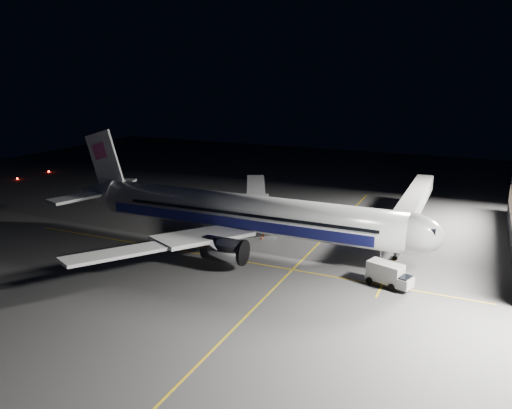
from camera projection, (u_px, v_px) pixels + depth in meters
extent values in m
plane|color=#4C4C4F|center=(245.00, 246.00, 76.56)|extent=(200.00, 200.00, 0.00)
cube|color=gold|center=(307.00, 255.00, 72.56)|extent=(0.25, 80.00, 0.01)
cube|color=gold|center=(227.00, 259.00, 71.29)|extent=(70.00, 0.25, 0.01)
cube|color=gold|center=(402.00, 246.00, 76.54)|extent=(0.25, 40.00, 0.01)
cylinder|color=silver|center=(245.00, 213.00, 75.18)|extent=(48.00, 5.60, 5.60)
ellipsoid|color=silver|center=(409.00, 233.00, 65.58)|extent=(8.96, 5.60, 5.60)
cube|color=black|center=(428.00, 228.00, 64.40)|extent=(2.20, 3.40, 0.90)
cone|color=silver|center=(97.00, 192.00, 86.51)|extent=(9.00, 5.49, 5.49)
cube|color=navy|center=(247.00, 213.00, 78.26)|extent=(42.24, 0.25, 1.50)
cube|color=navy|center=(230.00, 222.00, 73.37)|extent=(42.24, 0.25, 1.50)
cube|color=silver|center=(252.00, 208.00, 83.63)|extent=(11.36, 15.23, 1.53)
cube|color=silver|center=(204.00, 236.00, 69.57)|extent=(11.36, 15.23, 1.53)
cube|color=silver|center=(256.00, 185.00, 96.39)|extent=(8.57, 13.22, 1.31)
cube|color=silver|center=(116.00, 254.00, 60.36)|extent=(8.57, 13.22, 1.31)
cube|color=silver|center=(119.00, 185.00, 90.80)|extent=(6.20, 9.67, 0.45)
cube|color=silver|center=(77.00, 197.00, 81.66)|extent=(6.20, 9.67, 0.45)
cube|color=white|center=(105.00, 160.00, 84.05)|extent=(7.53, 0.40, 10.28)
cube|color=#E84FA1|center=(100.00, 151.00, 84.01)|extent=(3.22, 0.55, 3.22)
cylinder|color=#B7B7BF|center=(275.00, 216.00, 83.33)|extent=(5.60, 3.40, 3.40)
cylinder|color=#B7B7BF|center=(224.00, 250.00, 67.51)|extent=(5.60, 3.40, 3.40)
cylinder|color=#9999A0|center=(380.00, 258.00, 68.03)|extent=(0.26, 0.26, 2.50)
cylinder|color=black|center=(380.00, 264.00, 68.24)|extent=(0.90, 0.70, 0.90)
cylinder|color=#9999A0|center=(240.00, 228.00, 81.21)|extent=(0.26, 0.26, 2.50)
cylinder|color=#9999A0|center=(214.00, 244.00, 73.66)|extent=(0.26, 0.26, 2.50)
cylinder|color=black|center=(240.00, 232.00, 81.40)|extent=(1.10, 1.60, 1.10)
cylinder|color=black|center=(214.00, 248.00, 73.84)|extent=(1.10, 1.60, 1.10)
cube|color=#B2B2B7|center=(413.00, 202.00, 84.18)|extent=(3.00, 33.90, 2.80)
cube|color=#B2B2B7|center=(398.00, 228.00, 70.25)|extent=(3.60, 3.20, 3.40)
cylinder|color=#9999A0|center=(397.00, 248.00, 71.04)|extent=(0.70, 0.70, 3.10)
cylinder|color=black|center=(395.00, 258.00, 70.57)|extent=(0.70, 0.30, 0.70)
cylinder|color=black|center=(397.00, 254.00, 72.15)|extent=(0.70, 0.30, 0.70)
sphere|color=#FF140A|center=(17.00, 179.00, 122.89)|extent=(0.44, 0.44, 0.44)
sphere|color=#FF140A|center=(49.00, 171.00, 131.68)|extent=(0.44, 0.44, 0.44)
cube|color=silver|center=(385.00, 272.00, 62.28)|extent=(4.81, 3.45, 2.39)
cube|color=silver|center=(404.00, 283.00, 60.73)|extent=(2.31, 2.51, 1.30)
cube|color=black|center=(404.00, 278.00, 60.59)|extent=(1.83, 2.17, 0.54)
cylinder|color=black|center=(400.00, 282.00, 62.41)|extent=(0.91, 0.54, 0.87)
cylinder|color=black|center=(391.00, 287.00, 60.80)|extent=(0.91, 0.54, 0.87)
cylinder|color=black|center=(378.00, 275.00, 64.42)|extent=(0.91, 0.54, 0.87)
cylinder|color=black|center=(369.00, 280.00, 62.81)|extent=(0.91, 0.54, 0.87)
cube|color=black|center=(281.00, 220.00, 86.80)|extent=(2.60, 1.76, 1.13)
cube|color=black|center=(281.00, 216.00, 86.61)|extent=(1.12, 1.12, 0.62)
sphere|color=#FFF2CC|center=(276.00, 221.00, 86.37)|extent=(0.27, 0.27, 0.27)
sphere|color=#FFF2CC|center=(281.00, 222.00, 85.88)|extent=(0.27, 0.27, 0.27)
cylinder|color=black|center=(288.00, 222.00, 87.21)|extent=(0.64, 0.28, 0.62)
cylinder|color=black|center=(283.00, 225.00, 85.74)|extent=(0.64, 0.28, 0.62)
cylinder|color=black|center=(278.00, 221.00, 88.10)|extent=(0.64, 0.28, 0.62)
cylinder|color=black|center=(274.00, 223.00, 86.63)|extent=(0.64, 0.28, 0.62)
cone|color=#E94609|center=(218.00, 230.00, 82.73)|extent=(0.45, 0.45, 0.68)
cone|color=#E94609|center=(262.00, 237.00, 79.58)|extent=(0.37, 0.37, 0.55)
cone|color=#E94609|center=(263.00, 234.00, 81.19)|extent=(0.37, 0.37, 0.56)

